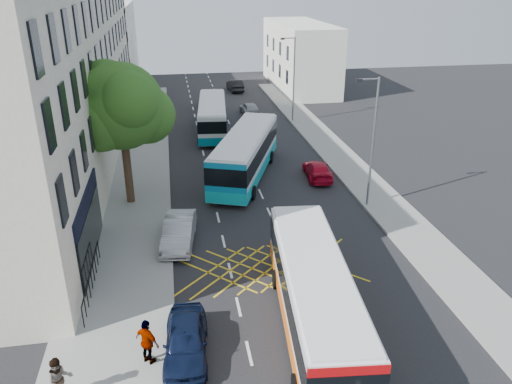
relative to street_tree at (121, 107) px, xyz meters
name	(u,v)px	position (x,y,z in m)	size (l,w,h in m)	color
ground	(328,344)	(8.51, -14.97, -6.29)	(120.00, 120.00, 0.00)	black
pavement_left	(131,202)	(0.01, 0.03, -6.22)	(5.00, 70.00, 0.15)	gray
pavement_right	(367,186)	(16.01, 0.03, -6.22)	(3.00, 70.00, 0.15)	gray
terrace_main	(54,73)	(-5.49, 9.52, 0.46)	(8.30, 45.00, 13.50)	beige
terrace_far	(102,45)	(-5.49, 40.03, -1.29)	(8.00, 20.00, 10.00)	silver
building_right	(300,56)	(19.51, 33.03, -2.29)	(6.00, 18.00, 8.00)	silver
street_tree	(121,107)	(0.00, 0.00, 0.00)	(6.30, 5.70, 8.80)	#382619
lamp_near	(372,136)	(14.71, -2.97, -1.68)	(1.45, 0.15, 8.00)	slate
lamp_far	(293,75)	(14.71, 17.03, -1.68)	(1.45, 0.15, 8.00)	slate
railings	(91,278)	(-1.19, -9.67, -5.57)	(0.08, 5.60, 1.14)	black
bus_near	(315,295)	(8.18, -13.88, -4.67)	(3.61, 11.16, 3.08)	silver
bus_mid	(245,154)	(7.97, 3.34, -4.57)	(6.65, 11.79, 3.26)	silver
bus_far	(212,116)	(6.65, 14.79, -4.75)	(3.40, 10.62, 2.93)	silver
motorbike	(376,367)	(9.50, -17.33, -5.48)	(0.72, 1.91, 1.72)	black
parked_car_blue	(186,340)	(2.91, -14.63, -5.59)	(1.65, 4.09, 1.40)	black
parked_car_silver	(179,232)	(2.91, -5.79, -5.55)	(1.56, 4.48, 1.48)	#A0A3A8
red_hatchback	(318,170)	(13.05, 2.19, -5.69)	(1.69, 4.15, 1.21)	#B40720
distant_car_grey	(210,102)	(7.23, 23.89, -5.63)	(2.20, 4.76, 1.32)	#44464C
distant_car_silver	(249,108)	(11.01, 20.51, -5.64)	(1.54, 3.84, 1.31)	#979A9F
distant_car_dark	(235,85)	(11.04, 32.13, -5.59)	(1.49, 4.29, 1.41)	black
pedestrian_near	(60,381)	(-1.35, -16.35, -5.24)	(0.87, 0.68, 1.80)	gray
pedestrian_far	(147,342)	(1.51, -14.95, -5.20)	(1.11, 0.46, 1.89)	gray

